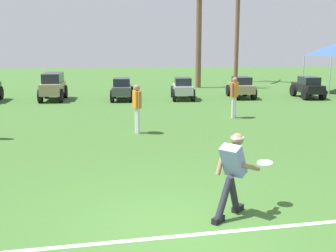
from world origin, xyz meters
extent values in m
plane|color=#396329|center=(0.00, 0.00, 0.00)|extent=(80.00, 80.00, 0.00)
cube|color=white|center=(0.00, -0.23, 0.00)|extent=(18.07, 1.90, 0.01)
cylinder|color=#23232D|center=(1.08, 0.53, 0.36)|extent=(0.34, 0.33, 0.72)
cube|color=black|center=(1.19, 0.64, 0.05)|extent=(0.26, 0.25, 0.10)
cylinder|color=#23232D|center=(0.86, 0.31, 0.36)|extent=(0.40, 0.39, 0.69)
cube|color=black|center=(0.75, 0.21, 0.05)|extent=(0.26, 0.25, 0.10)
cube|color=#7A84C6|center=(1.05, 0.49, 0.97)|extent=(0.53, 0.53, 0.57)
sphere|color=#936B4C|center=(1.13, 0.57, 1.31)|extent=(0.30, 0.30, 0.21)
cylinder|color=white|center=(1.13, 0.57, 1.34)|extent=(0.30, 0.30, 0.03)
cylinder|color=#936B4C|center=(1.37, 0.56, 0.82)|extent=(0.47, 0.46, 0.27)
cylinder|color=#936B4C|center=(0.87, 0.60, 0.94)|extent=(0.26, 0.26, 0.49)
cylinder|color=white|center=(1.73, 0.88, 0.79)|extent=(0.38, 0.38, 0.05)
cylinder|color=silver|center=(3.36, 9.40, 0.41)|extent=(0.15, 0.15, 0.82)
cylinder|color=silver|center=(3.47, 9.54, 0.41)|extent=(0.15, 0.15, 0.82)
cube|color=orange|center=(3.41, 9.47, 1.09)|extent=(0.37, 0.39, 0.54)
cylinder|color=#936B4C|center=(3.29, 9.30, 1.10)|extent=(0.10, 0.10, 0.52)
cylinder|color=#936B4C|center=(3.54, 9.64, 1.10)|extent=(0.10, 0.10, 0.52)
sphere|color=#936B4C|center=(3.41, 9.47, 1.46)|extent=(0.28, 0.28, 0.20)
cylinder|color=silver|center=(-0.33, 7.05, 0.41)|extent=(0.14, 0.14, 0.82)
cylinder|color=silver|center=(-0.38, 7.22, 0.41)|extent=(0.14, 0.14, 0.82)
cube|color=orange|center=(-0.35, 7.14, 1.09)|extent=(0.29, 0.38, 0.54)
cylinder|color=#936B4C|center=(-0.29, 6.93, 1.10)|extent=(0.09, 0.09, 0.52)
cylinder|color=#936B4C|center=(-0.41, 7.34, 1.10)|extent=(0.09, 0.09, 0.52)
sphere|color=#936B4C|center=(-0.35, 7.14, 1.46)|extent=(0.25, 0.25, 0.20)
cylinder|color=black|center=(-6.98, 15.71, 0.33)|extent=(0.19, 0.66, 0.66)
cube|color=#998466|center=(-4.28, 15.13, 0.60)|extent=(0.99, 2.41, 0.55)
cube|color=#1E232B|center=(-4.28, 15.28, 1.11)|extent=(0.86, 1.81, 0.46)
cylinder|color=black|center=(-4.77, 15.97, 0.33)|extent=(0.19, 0.66, 0.66)
cylinder|color=black|center=(-3.81, 15.98, 0.33)|extent=(0.19, 0.66, 0.66)
cylinder|color=black|center=(-4.75, 14.29, 0.33)|extent=(0.19, 0.66, 0.66)
cylinder|color=black|center=(-3.79, 14.30, 0.33)|extent=(0.19, 0.66, 0.66)
cube|color=#474C51|center=(-0.87, 14.87, 0.51)|extent=(0.97, 2.23, 0.42)
cube|color=#1E232B|center=(-0.88, 14.77, 0.91)|extent=(0.83, 1.13, 0.38)
cylinder|color=black|center=(-1.30, 15.65, 0.30)|extent=(0.20, 0.61, 0.60)
cylinder|color=black|center=(-0.40, 15.62, 0.30)|extent=(0.20, 0.61, 0.60)
cylinder|color=black|center=(-1.35, 14.11, 0.30)|extent=(0.20, 0.61, 0.60)
cylinder|color=black|center=(-0.45, 14.08, 0.30)|extent=(0.20, 0.61, 0.60)
cube|color=#B7BABF|center=(2.17, 14.87, 0.51)|extent=(1.03, 2.25, 0.42)
cube|color=#1E232B|center=(2.16, 14.77, 0.91)|extent=(0.85, 1.14, 0.38)
cylinder|color=black|center=(1.76, 15.66, 0.30)|extent=(0.21, 0.61, 0.60)
cylinder|color=black|center=(2.66, 15.61, 0.30)|extent=(0.21, 0.61, 0.60)
cylinder|color=black|center=(1.67, 14.12, 0.30)|extent=(0.21, 0.61, 0.60)
cylinder|color=black|center=(2.57, 14.07, 0.30)|extent=(0.21, 0.61, 0.60)
cube|color=#998466|center=(5.24, 15.07, 0.51)|extent=(0.91, 2.20, 0.42)
cube|color=#1E232B|center=(5.24, 14.97, 0.91)|extent=(0.80, 1.10, 0.38)
cylinder|color=black|center=(4.79, 15.84, 0.30)|extent=(0.18, 0.60, 0.60)
cylinder|color=black|center=(5.69, 15.84, 0.30)|extent=(0.18, 0.60, 0.60)
cylinder|color=black|center=(4.79, 14.30, 0.30)|extent=(0.18, 0.60, 0.60)
cylinder|color=black|center=(5.69, 14.30, 0.30)|extent=(0.18, 0.60, 0.60)
cube|color=black|center=(8.66, 14.69, 0.51)|extent=(0.92, 2.21, 0.42)
cube|color=#1E232B|center=(8.66, 14.59, 0.91)|extent=(0.80, 1.11, 0.38)
cylinder|color=black|center=(8.22, 15.46, 0.30)|extent=(0.18, 0.60, 0.60)
cylinder|color=black|center=(9.12, 15.45, 0.30)|extent=(0.18, 0.60, 0.60)
cylinder|color=black|center=(8.21, 13.92, 0.30)|extent=(0.18, 0.60, 0.60)
cylinder|color=black|center=(9.11, 13.91, 0.30)|extent=(0.18, 0.60, 0.60)
cylinder|color=brown|center=(3.87, 20.08, 3.20)|extent=(0.34, 0.34, 6.40)
cylinder|color=brown|center=(7.18, 23.45, 3.26)|extent=(0.30, 0.30, 6.52)
cylinder|color=#B2B5BA|center=(9.90, 18.18, 1.05)|extent=(0.06, 0.06, 2.10)
cylinder|color=#B2B5BA|center=(9.90, 14.84, 1.05)|extent=(0.06, 0.06, 2.10)
camera|label=1|loc=(-0.73, -6.11, 2.93)|focal=45.00mm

